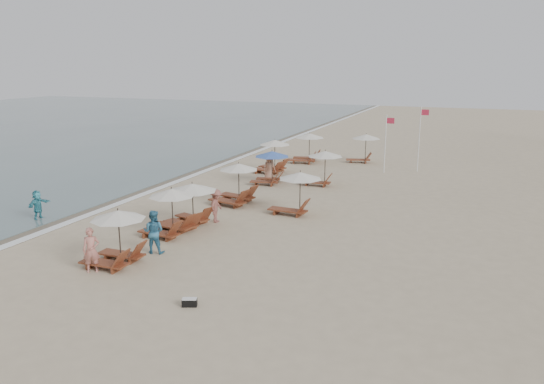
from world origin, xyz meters
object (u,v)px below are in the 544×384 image
at_px(lounger_station_4, 269,166).
at_px(beachgoer_far_b, 269,168).
at_px(inland_station_0, 295,189).
at_px(inland_station_1, 322,164).
at_px(lounger_station_6, 306,149).
at_px(inland_station_2, 363,145).
at_px(beachgoer_mid_b, 216,206).
at_px(beachgoer_near, 91,250).
at_px(lounger_station_5, 271,157).
at_px(flag_pole_near, 386,141).
at_px(duffel_bag, 190,302).
at_px(waterline_walker, 38,205).
at_px(lounger_station_0, 115,239).
at_px(lounger_station_2, 189,203).
at_px(beachgoer_mid_a, 154,232).
at_px(lounger_station_3, 234,186).
at_px(lounger_station_1, 168,213).

relative_size(lounger_station_4, beachgoer_far_b, 1.37).
distance_m(inland_station_0, inland_station_1, 7.01).
distance_m(lounger_station_6, beachgoer_far_b, 7.38).
xyz_separation_m(inland_station_2, beachgoer_mid_b, (-3.08, -18.75, -0.60)).
distance_m(inland_station_0, beachgoer_near, 11.12).
bearing_deg(lounger_station_5, flag_pole_near, 20.45).
distance_m(lounger_station_6, beachgoer_mid_b, 17.14).
height_order(inland_station_0, inland_station_1, same).
xyz_separation_m(lounger_station_4, inland_station_1, (3.26, 0.78, 0.25)).
bearing_deg(duffel_bag, waterline_walker, 154.35).
bearing_deg(lounger_station_4, beachgoer_mid_b, -84.71).
distance_m(lounger_station_5, waterline_walker, 16.60).
relative_size(beachgoer_mid_b, waterline_walker, 1.10).
distance_m(lounger_station_0, lounger_station_2, 5.57).
xyz_separation_m(inland_station_1, beachgoer_near, (-3.77, -17.17, -0.56)).
xyz_separation_m(inland_station_2, beachgoer_mid_a, (-3.45, -23.60, -0.51)).
xyz_separation_m(lounger_station_0, inland_station_0, (4.03, 9.31, 0.26)).
xyz_separation_m(lounger_station_2, lounger_station_5, (-1.17, 13.44, -0.02)).
distance_m(inland_station_0, flag_pole_near, 12.77).
bearing_deg(beachgoer_mid_b, beachgoer_near, 162.70).
xyz_separation_m(beachgoer_mid_b, flag_pole_near, (5.46, 15.22, 1.48)).
bearing_deg(waterline_walker, beachgoer_near, -123.43).
height_order(beachgoer_near, waterline_walker, beachgoer_near).
distance_m(lounger_station_0, lounger_station_3, 10.13).
distance_m(inland_station_1, flag_pole_near, 6.37).
xyz_separation_m(lounger_station_1, waterline_walker, (-7.43, -0.25, -0.28)).
distance_m(lounger_station_2, beachgoer_near, 6.47).
relative_size(lounger_station_0, lounger_station_3, 0.90).
xyz_separation_m(beachgoer_mid_b, waterline_walker, (-8.51, -2.90, -0.08)).
bearing_deg(lounger_station_6, duffel_bag, -79.87).
bearing_deg(flag_pole_near, beachgoer_near, -106.66).
xyz_separation_m(lounger_station_5, inland_station_0, (5.19, -9.70, 0.24)).
xyz_separation_m(waterline_walker, flag_pole_near, (13.97, 18.12, 1.56)).
distance_m(lounger_station_6, beachgoer_near, 24.60).
bearing_deg(lounger_station_4, duffel_bag, -76.03).
distance_m(lounger_station_4, beachgoer_mid_a, 13.77).
height_order(lounger_station_6, inland_station_2, lounger_station_6).
bearing_deg(inland_station_2, lounger_station_4, -111.65).
distance_m(lounger_station_3, waterline_walker, 10.08).
height_order(inland_station_2, waterline_walker, inland_station_2).
height_order(lounger_station_6, beachgoer_far_b, lounger_station_6).
relative_size(lounger_station_3, inland_station_0, 1.00).
xyz_separation_m(lounger_station_4, beachgoer_far_b, (-0.34, 0.82, -0.26)).
bearing_deg(lounger_station_2, lounger_station_0, -90.06).
height_order(inland_station_2, beachgoer_far_b, inland_station_2).
bearing_deg(lounger_station_5, beachgoer_mid_a, -84.28).
bearing_deg(lounger_station_1, flag_pole_near, 69.88).
height_order(inland_station_0, inland_station_2, same).
height_order(lounger_station_3, flag_pole_near, flag_pole_near).
xyz_separation_m(lounger_station_1, lounger_station_5, (-1.00, 15.05, 0.07)).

